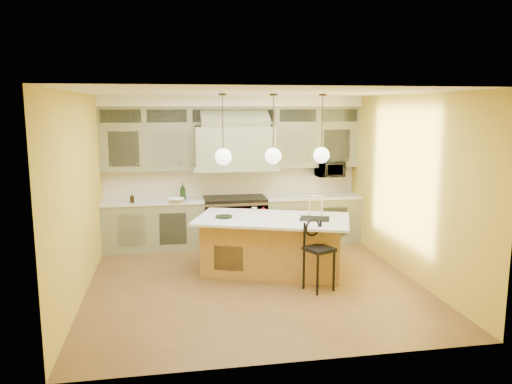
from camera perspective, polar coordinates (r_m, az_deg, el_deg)
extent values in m
plane|color=brown|center=(7.88, -0.31, -10.27)|extent=(5.00, 5.00, 0.00)
plane|color=white|center=(7.41, -0.33, 11.31)|extent=(5.00, 5.00, 0.00)
plane|color=gold|center=(9.96, -2.75, 2.54)|extent=(5.00, 0.00, 5.00)
plane|color=gold|center=(5.11, 4.43, -4.40)|extent=(5.00, 0.00, 5.00)
plane|color=gold|center=(7.51, -19.47, -0.38)|extent=(0.00, 5.00, 5.00)
plane|color=gold|center=(8.30, 16.95, 0.68)|extent=(0.00, 5.00, 5.00)
cube|color=gray|center=(9.74, -11.55, -3.79)|extent=(1.90, 0.65, 0.90)
cube|color=gray|center=(10.13, 6.28, -3.13)|extent=(1.90, 0.65, 0.90)
cube|color=white|center=(9.65, -11.65, -1.08)|extent=(1.90, 0.68, 0.04)
cube|color=white|center=(10.04, 6.33, -0.51)|extent=(1.90, 0.68, 0.04)
cube|color=silver|center=(9.97, -2.72, 1.21)|extent=(5.00, 0.04, 0.56)
cube|color=gray|center=(9.66, -12.27, 4.94)|extent=(1.75, 0.35, 0.85)
cube|color=gray|center=(10.08, 6.60, 5.28)|extent=(1.75, 0.35, 0.85)
cube|color=gray|center=(9.56, -2.50, 5.25)|extent=(1.50, 0.70, 0.75)
cube|color=gray|center=(9.60, -2.49, 2.87)|extent=(1.60, 0.76, 0.10)
cube|color=#333833|center=(9.71, -2.67, 8.72)|extent=(5.00, 0.35, 0.35)
cube|color=white|center=(9.69, -2.66, 10.34)|extent=(5.00, 0.47, 0.20)
cube|color=silver|center=(9.79, -2.44, -3.53)|extent=(1.20, 0.70, 0.90)
cube|color=black|center=(9.70, -2.46, -0.77)|extent=(1.20, 0.70, 0.06)
cube|color=silver|center=(9.41, -2.19, -2.01)|extent=(1.20, 0.06, 0.14)
cube|color=olive|center=(8.24, 1.92, -6.16)|extent=(2.41, 1.72, 0.88)
cube|color=white|center=(8.08, 1.89, -3.12)|extent=(2.73, 2.04, 0.04)
cube|color=black|center=(8.06, 6.71, -3.20)|extent=(0.58, 0.55, 0.05)
cylinder|color=black|center=(7.32, 7.05, -9.41)|extent=(0.04, 0.04, 0.61)
cylinder|color=black|center=(7.52, 8.89, -8.94)|extent=(0.04, 0.04, 0.61)
cylinder|color=black|center=(7.55, 5.49, -8.79)|extent=(0.04, 0.04, 0.61)
cylinder|color=black|center=(7.74, 7.32, -8.35)|extent=(0.04, 0.04, 0.61)
cube|color=black|center=(7.43, 7.24, -6.49)|extent=(0.49, 0.49, 0.05)
torus|color=black|center=(7.47, 6.50, -4.06)|extent=(0.26, 0.13, 0.27)
imported|color=black|center=(10.15, 8.43, 2.58)|extent=(0.54, 0.37, 0.30)
imported|color=black|center=(9.59, -8.36, 0.06)|extent=(0.14, 0.14, 0.32)
imported|color=black|center=(9.50, -13.99, -0.67)|extent=(0.08, 0.09, 0.18)
imported|color=white|center=(9.39, -9.09, -0.94)|extent=(0.32, 0.32, 0.07)
imported|color=silver|center=(8.49, -0.19, -2.06)|extent=(0.10, 0.10, 0.08)
cylinder|color=#2D2319|center=(7.80, -3.85, 11.07)|extent=(0.12, 0.12, 0.03)
cylinder|color=#2D2319|center=(7.80, -3.81, 7.80)|extent=(0.02, 0.02, 0.93)
sphere|color=white|center=(7.84, -3.77, 4.03)|extent=(0.26, 0.26, 0.26)
cylinder|color=#2D2319|center=(7.93, 2.02, 11.06)|extent=(0.12, 0.12, 0.03)
cylinder|color=#2D2319|center=(7.93, 2.00, 7.84)|extent=(0.02, 0.02, 0.93)
sphere|color=white|center=(7.96, 1.98, 4.14)|extent=(0.26, 0.26, 0.26)
cylinder|color=#2D2319|center=(8.13, 7.64, 10.95)|extent=(0.12, 0.12, 0.03)
cylinder|color=#2D2319|center=(8.13, 7.57, 7.81)|extent=(0.02, 0.02, 0.93)
sphere|color=white|center=(8.17, 7.49, 4.20)|extent=(0.26, 0.26, 0.26)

